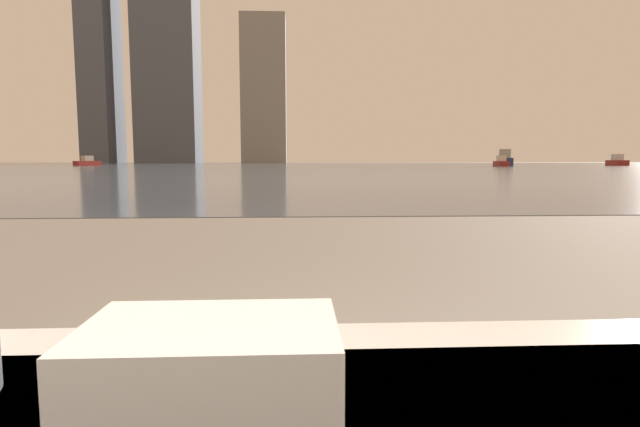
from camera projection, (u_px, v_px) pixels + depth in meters
towel_stack at (211, 356)px, 0.59m from camera, size 0.30×0.20×0.08m
harbor_water at (296, 166)px, 61.43m from camera, size 180.00×110.00×0.01m
harbor_boat_1 at (505, 160)px, 65.40m from camera, size 3.92×6.02×2.14m
harbor_boat_2 at (501, 162)px, 59.20m from camera, size 1.68×3.53×1.27m
harbor_boat_3 at (617, 161)px, 65.60m from camera, size 2.16×4.21×1.50m
harbor_boat_5 at (87, 162)px, 65.55m from camera, size 2.83×3.56×1.29m
skyline_tower_0 at (98, 15)px, 111.32m from camera, size 6.25×12.16×65.79m
skyline_tower_2 at (264, 91)px, 114.89m from camera, size 10.15×8.00×33.20m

